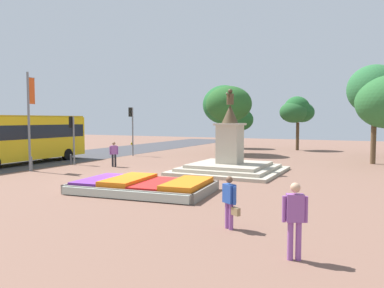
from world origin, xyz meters
TOP-DOWN VIEW (x-y plane):
  - ground_plane at (0.00, 0.00)m, footprint 88.69×88.69m
  - flower_planter at (2.67, -2.53)m, footprint 6.30×4.14m
  - statue_monument at (3.93, 4.89)m, footprint 5.98×5.98m
  - traffic_light_mid_block at (-7.34, 3.74)m, footprint 0.42×0.30m
  - traffic_light_far_corner at (-7.32, 10.82)m, footprint 0.41×0.30m
  - banner_pole at (-7.24, 0.02)m, footprint 0.16×0.69m
  - city_bus at (-10.82, 2.16)m, footprint 2.68×10.64m
  - pedestrian_with_handbag at (7.99, -6.10)m, footprint 0.65×0.48m
  - pedestrian_near_planter at (10.12, -7.69)m, footprint 0.54×0.34m
  - pedestrian_crossing_plaza at (-3.91, 3.92)m, footprint 0.43×0.43m
  - kerb_bollard_mid_b at (-7.30, 0.11)m, footprint 0.18×0.18m
  - kerb_bollard_north at (-7.34, 3.52)m, footprint 0.12×0.12m
  - park_tree_far_left at (12.06, 12.75)m, footprint 4.73×4.84m
  - park_tree_behind_statue at (4.46, 23.29)m, footprint 3.41×3.13m
  - park_tree_far_right at (-0.41, 15.67)m, footprint 4.75×4.76m
  - park_tree_distant at (-2.13, 22.90)m, footprint 4.08×3.07m

SIDE VIEW (x-z plane):
  - ground_plane at x=0.00m, z-range 0.00..0.00m
  - flower_planter at x=2.67m, z-range -0.04..0.56m
  - kerb_bollard_north at x=-7.34m, z-range 0.02..0.78m
  - kerb_bollard_mid_b at x=-7.30m, z-range 0.03..0.93m
  - statue_monument at x=3.93m, z-range -1.72..3.25m
  - pedestrian_with_handbag at x=7.99m, z-range 0.08..1.62m
  - pedestrian_crossing_plaza at x=-3.91m, z-range 0.13..1.80m
  - pedestrian_near_planter at x=10.12m, z-range 0.14..1.90m
  - city_bus at x=-10.82m, z-range 0.25..3.70m
  - traffic_light_mid_block at x=-7.34m, z-range 0.65..4.02m
  - traffic_light_far_corner at x=-7.32m, z-range 0.76..4.96m
  - banner_pole at x=-7.24m, z-range 0.23..6.26m
  - park_tree_distant at x=-2.13m, z-range 0.99..6.37m
  - park_tree_behind_statue at x=4.46m, z-range 1.25..6.79m
  - park_tree_far_right at x=-0.41m, z-range 1.37..7.65m
  - park_tree_far_left at x=12.06m, z-range 1.23..8.23m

